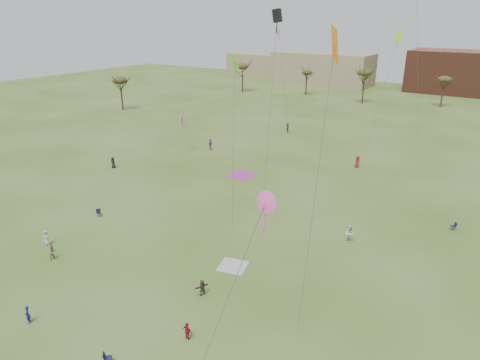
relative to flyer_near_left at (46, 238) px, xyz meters
The scene contains 21 objects.
ground 14.18m from the flyer_near_left, ahead, with size 260.00×260.00×0.00m, color #39581B.
flyer_near_left is the anchor object (origin of this frame).
flyer_near_right 12.24m from the flyer_near_left, 39.78° to the right, with size 0.54×0.36×1.48m, color navy.
spectator_fore_a 20.61m from the flyer_near_left, ahead, with size 0.81×0.34×1.39m, color maroon.
spectator_fore_b 3.24m from the flyer_near_left, 23.91° to the right, with size 0.75×0.58×1.54m, color #917E5C.
spectator_fore_c 18.23m from the flyer_near_left, ahead, with size 1.30×0.41×1.40m, color #4D3B37.
flyer_mid_a 23.29m from the flyer_near_left, 122.93° to the left, with size 0.81×0.52×1.65m, color black.
spectator_mid_d 35.58m from the flyer_near_left, 99.80° to the left, with size 1.13×0.47×1.94m, color #903D93.
spectator_mid_e 30.42m from the flyer_near_left, 34.51° to the left, with size 0.89×0.69×1.82m, color silver.
flyer_far_a 52.95m from the flyer_near_left, 90.62° to the left, with size 1.66×0.53×1.79m, color #307326.
flyer_far_b 43.87m from the flyer_near_left, 65.81° to the left, with size 0.87×0.56×1.77m, color maroon.
blanket_cream 19.11m from the flyer_near_left, 21.46° to the left, with size 2.48×2.48×0.03m, color beige.
blanket_plum 28.02m from the flyer_near_left, 79.06° to the left, with size 3.56×3.56×0.03m, color #AE3593.
camp_chair_left 7.23m from the flyer_near_left, 97.13° to the left, with size 0.72×0.70×0.87m.
camp_chair_center 18.99m from the flyer_near_left, 22.54° to the right, with size 0.74×0.74×0.87m.
camp_chair_right 42.31m from the flyer_near_left, 37.75° to the left, with size 0.73×0.71×0.87m.
kites_aloft 42.79m from the flyer_near_left, 61.20° to the left, with size 64.95×65.72×26.48m.
tree_line 81.97m from the flyer_near_left, 82.13° to the left, with size 117.44×49.32×8.91m.
building_tan 118.77m from the flyer_near_left, 100.17° to the left, with size 32.00×14.00×10.00m, color #937F60.
building_brick 123.42m from the flyer_near_left, 81.12° to the left, with size 26.00×16.00×12.00m, color brown.
building_tan_west 133.95m from the flyer_near_left, 112.37° to the left, with size 20.00×12.00×8.00m, color #937F60.
Camera 1 is at (22.96, -22.76, 21.53)m, focal length 32.10 mm.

